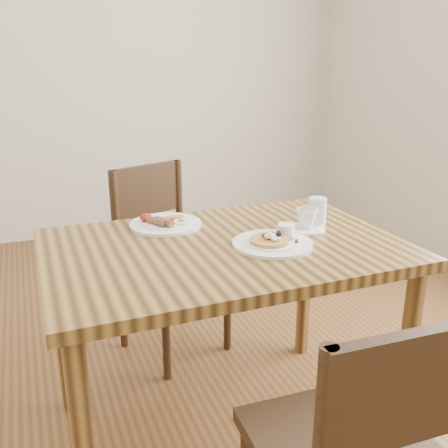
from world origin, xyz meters
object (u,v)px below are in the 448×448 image
Objects in this scene: breakfast_plate at (165,223)px; pancake_plate at (273,241)px; dining_table at (224,270)px; chair_far at (166,251)px; teacup_saucer at (306,221)px; water_glass at (317,212)px.

pancake_plate is at bearing -49.41° from breakfast_plate.
breakfast_plate reaches higher than dining_table.
chair_far reaches higher than teacup_saucer.
chair_far is (-0.03, 0.65, -0.16)m from dining_table.
breakfast_plate is at bearing 117.85° from dining_table.
teacup_saucer is (0.19, 0.10, 0.02)m from pancake_plate.
teacup_saucer is at bearing 27.71° from pancake_plate.
dining_table is 1.36× the size of chair_far.
chair_far reaches higher than dining_table.
pancake_plate is 1.93× the size of teacup_saucer.
teacup_saucer is at bearing 100.06° from chair_far.
chair_far is at bearing 92.94° from dining_table.
chair_far is 0.80m from water_glass.
chair_far is 8.40× the size of water_glass.
breakfast_plate is (-0.29, 0.33, -0.00)m from pancake_plate.
water_glass reaches higher than teacup_saucer.
water_glass reaches higher than pancake_plate.
teacup_saucer reaches higher than breakfast_plate.
chair_far is 3.26× the size of pancake_plate.
dining_table is 4.44× the size of breakfast_plate.
dining_table is 0.31m from breakfast_plate.
teacup_saucer is 1.34× the size of water_glass.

